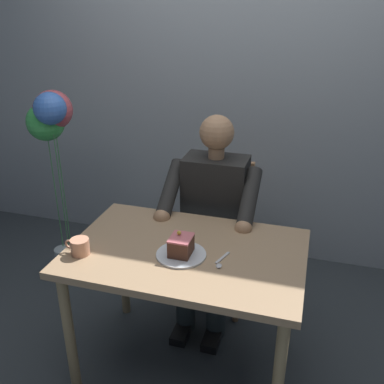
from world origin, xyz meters
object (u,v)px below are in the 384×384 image
dining_table (186,265)px  cake_slice (181,245)px  balloon_display (51,129)px  coffee_cup (80,246)px  seated_person (212,219)px  chair (218,226)px  dessert_spoon (221,262)px

dining_table → cake_slice: 0.15m
balloon_display → dining_table: bearing=152.0°
coffee_cup → seated_person: bearing=-124.4°
chair → seated_person: seated_person is taller
chair → seated_person: 0.22m
coffee_cup → balloon_display: size_ratio=0.09×
cake_slice → dessert_spoon: cake_slice is taller
dessert_spoon → dining_table: bearing=-19.9°
cake_slice → balloon_display: size_ratio=0.09×
chair → seated_person: bearing=90.0°
chair → cake_slice: 0.77m
dining_table → dessert_spoon: size_ratio=7.70×
seated_person → balloon_display: (1.03, -0.06, 0.43)m
coffee_cup → dessert_spoon: coffee_cup is taller
cake_slice → dessert_spoon: size_ratio=0.80×
balloon_display → dessert_spoon: bearing=153.2°
dining_table → dessert_spoon: dessert_spoon is taller
chair → cake_slice: size_ratio=7.77×
dining_table → coffee_cup: bearing=21.0°
chair → balloon_display: 1.18m
chair → seated_person: size_ratio=0.73×
chair → balloon_display: size_ratio=0.68×
cake_slice → balloon_display: (1.02, -0.60, 0.29)m
dining_table → dessert_spoon: (-0.18, 0.06, 0.09)m
seated_person → balloon_display: bearing=-3.2°
dining_table → balloon_display: size_ratio=0.85×
dining_table → chair: chair is taller
dessert_spoon → balloon_display: bearing=-26.8°
chair → seated_person: (0.00, 0.17, 0.14)m
coffee_cup → dining_table: bearing=-159.0°
dining_table → chair: (0.00, -0.66, -0.14)m
seated_person → dessert_spoon: bearing=107.9°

